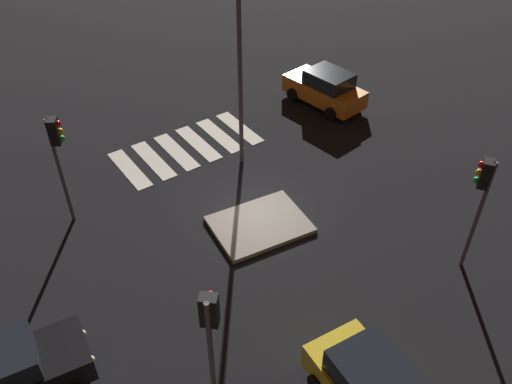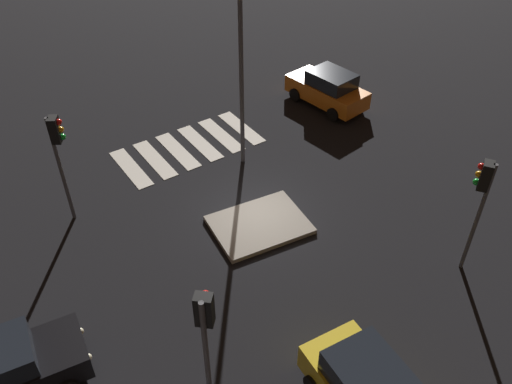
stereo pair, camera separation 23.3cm
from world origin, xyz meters
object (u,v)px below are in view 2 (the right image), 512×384
at_px(traffic_light_west, 482,191).
at_px(street_lamp, 241,49).
at_px(traffic_light_east, 58,145).
at_px(traffic_island, 259,225).
at_px(car_black, 5,370).
at_px(car_orange, 328,89).
at_px(traffic_light_north, 205,327).

relative_size(traffic_light_west, street_lamp, 0.58).
xyz_separation_m(traffic_light_east, traffic_light_west, (-10.09, 10.01, -0.04)).
relative_size(traffic_island, traffic_light_west, 0.86).
relative_size(car_black, traffic_light_east, 0.98).
height_order(car_orange, traffic_light_east, traffic_light_east).
relative_size(traffic_light_north, street_lamp, 0.58).
xyz_separation_m(traffic_light_north, street_lamp, (-6.98, -9.05, 1.89)).
distance_m(car_orange, traffic_light_north, 17.21).
distance_m(car_black, traffic_light_west, 14.93).
xyz_separation_m(traffic_light_north, traffic_light_east, (0.37, -9.55, 0.05)).
bearing_deg(car_orange, car_black, 105.03).
bearing_deg(traffic_island, traffic_light_east, -38.76).
height_order(car_orange, traffic_light_north, traffic_light_north).
distance_m(traffic_light_east, street_lamp, 7.59).
distance_m(car_orange, car_black, 19.09).
xyz_separation_m(traffic_light_north, traffic_light_west, (-9.72, 0.47, 0.02)).
relative_size(car_black, traffic_light_west, 0.99).
bearing_deg(traffic_light_north, traffic_island, -2.02).
height_order(car_orange, street_lamp, street_lamp).
xyz_separation_m(car_black, street_lamp, (-11.43, -5.53, 4.33)).
height_order(car_orange, traffic_light_west, traffic_light_west).
height_order(traffic_island, car_orange, car_orange).
height_order(car_black, traffic_light_west, traffic_light_west).
xyz_separation_m(car_orange, traffic_light_west, (3.51, 11.19, 2.45)).
bearing_deg(street_lamp, car_orange, -164.95).
bearing_deg(car_black, traffic_light_west, -8.39).
xyz_separation_m(car_black, traffic_light_north, (-4.45, 3.51, 2.45)).
distance_m(traffic_island, street_lamp, 6.73).
bearing_deg(car_orange, traffic_light_east, 87.80).
distance_m(car_orange, traffic_light_east, 13.88).
bearing_deg(traffic_light_north, traffic_light_east, 45.33).
bearing_deg(traffic_light_east, street_lamp, 27.89).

